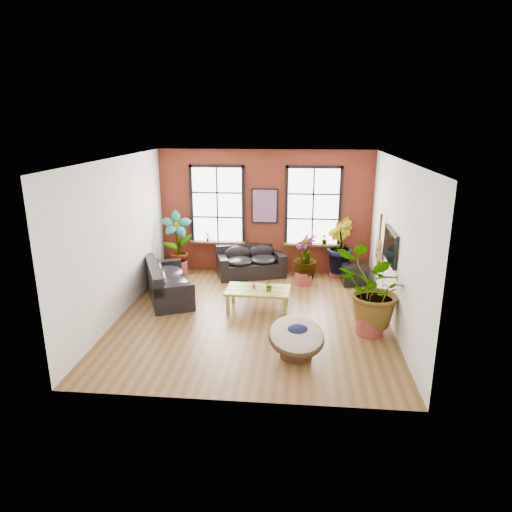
{
  "coord_description": "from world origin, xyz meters",
  "views": [
    {
      "loc": [
        0.95,
        -9.44,
        4.26
      ],
      "look_at": [
        0.0,
        0.6,
        1.25
      ],
      "focal_mm": 32.0,
      "sensor_mm": 36.0,
      "label": 1
    }
  ],
  "objects_px": {
    "sofa_left": "(166,282)",
    "papasan_chair": "(296,337)",
    "sofa_back": "(251,262)",
    "coffee_table": "(258,291)"
  },
  "relations": [
    {
      "from": "coffee_table",
      "to": "papasan_chair",
      "type": "height_order",
      "value": "papasan_chair"
    },
    {
      "from": "sofa_back",
      "to": "sofa_left",
      "type": "relative_size",
      "value": 0.85
    },
    {
      "from": "sofa_back",
      "to": "sofa_left",
      "type": "xyz_separation_m",
      "value": [
        -1.9,
        -1.89,
        0.01
      ]
    },
    {
      "from": "sofa_back",
      "to": "papasan_chair",
      "type": "bearing_deg",
      "value": -91.91
    },
    {
      "from": "sofa_left",
      "to": "coffee_table",
      "type": "xyz_separation_m",
      "value": [
        2.33,
        -0.47,
        0.02
      ]
    },
    {
      "from": "sofa_left",
      "to": "papasan_chair",
      "type": "xyz_separation_m",
      "value": [
        3.25,
        -2.71,
        0.0
      ]
    },
    {
      "from": "sofa_back",
      "to": "sofa_left",
      "type": "height_order",
      "value": "sofa_left"
    },
    {
      "from": "sofa_left",
      "to": "papasan_chair",
      "type": "relative_size",
      "value": 1.9
    },
    {
      "from": "sofa_left",
      "to": "coffee_table",
      "type": "height_order",
      "value": "sofa_left"
    },
    {
      "from": "coffee_table",
      "to": "papasan_chair",
      "type": "distance_m",
      "value": 2.42
    }
  ]
}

